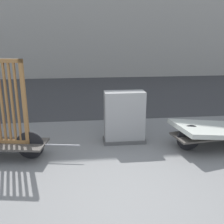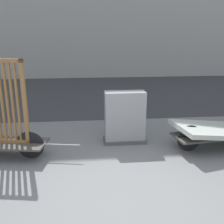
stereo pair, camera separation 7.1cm
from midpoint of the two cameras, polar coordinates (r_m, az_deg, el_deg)
The scene contains 5 objects.
ground_plane at distance 4.16m, azimuth 3.07°, elevation -18.67°, with size 60.00×60.00×0.00m, color slate.
road_strip at distance 11.73m, azimuth -3.02°, elevation 4.45°, with size 56.00×8.28×0.01m.
bike_cart_with_bedframe at distance 5.62m, azimuth -22.81°, elevation -2.84°, with size 2.50×0.95×1.98m.
bike_cart_with_mattress at distance 6.14m, azimuth 21.63°, elevation -3.92°, with size 2.50×1.28×0.58m.
utility_cabinet at distance 6.00m, azimuth 3.10°, elevation -1.53°, with size 0.97×0.45×1.19m.
Camera 2 is at (-0.52, -3.38, 2.37)m, focal length 42.00 mm.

